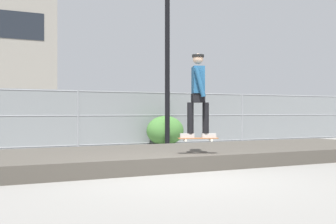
% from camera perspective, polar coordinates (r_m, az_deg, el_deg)
% --- Properties ---
extents(ground_plane, '(120.00, 120.00, 0.00)m').
position_cam_1_polar(ground_plane, '(7.36, 1.90, -8.84)').
color(ground_plane, gray).
extents(gravel_berm, '(13.66, 3.26, 0.30)m').
position_cam_1_polar(gravel_berm, '(9.31, -4.34, -6.07)').
color(gravel_berm, '#4C473F').
rests_on(gravel_berm, ground_plane).
extents(skateboard, '(0.82, 0.48, 0.07)m').
position_cam_1_polar(skateboard, '(8.61, 4.02, -3.54)').
color(skateboard, '#9E5B33').
extents(skater, '(0.71, 0.62, 1.69)m').
position_cam_1_polar(skater, '(8.61, 4.02, 2.90)').
color(skater, '#B2ADA8').
rests_on(skater, skateboard).
extents(chain_fence, '(25.73, 0.06, 1.85)m').
position_cam_1_polar(chain_fence, '(14.14, -11.87, -0.81)').
color(chain_fence, gray).
rests_on(chain_fence, ground_plane).
extents(street_lamp, '(0.44, 0.44, 7.63)m').
position_cam_1_polar(street_lamp, '(14.41, -0.09, 14.24)').
color(street_lamp, black).
rests_on(street_lamp, ground_plane).
extents(shrub_center, '(1.30, 1.06, 1.00)m').
position_cam_1_polar(shrub_center, '(14.52, -0.38, -2.49)').
color(shrub_center, '#477F38').
rests_on(shrub_center, ground_plane).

